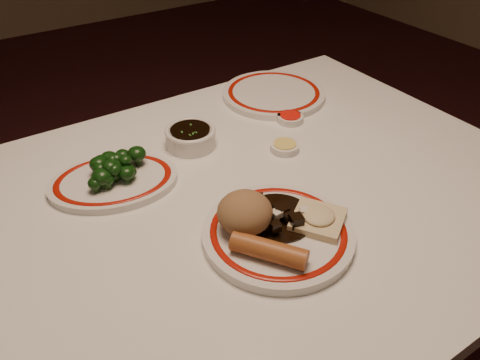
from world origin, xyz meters
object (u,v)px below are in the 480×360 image
object	(u,v)px
spring_roll	(269,250)
fried_wonton	(318,218)
main_plate	(278,233)
dining_table	(246,227)
broccoli_plate	(114,181)
stirfry_heap	(275,214)
soy_bowl	(191,138)
rice_mound	(245,212)
broccoli_pile	(112,167)

from	to	relation	value
spring_roll	fried_wonton	distance (m)	0.12
fried_wonton	main_plate	bearing A→B (deg)	161.86
dining_table	fried_wonton	bearing A→B (deg)	-74.59
main_plate	broccoli_plate	xyz separation A→B (m)	(-0.18, 0.30, -0.00)
spring_roll	stirfry_heap	xyz separation A→B (m)	(0.06, 0.07, -0.01)
fried_wonton	broccoli_plate	size ratio (longest dim) A/B	0.40
fried_wonton	soy_bowl	size ratio (longest dim) A/B	1.08
spring_roll	soy_bowl	bearing A→B (deg)	44.54
rice_mound	fried_wonton	xyz separation A→B (m)	(0.11, -0.06, -0.02)
fried_wonton	soy_bowl	xyz separation A→B (m)	(-0.05, 0.37, -0.01)
spring_roll	broccoli_plate	size ratio (longest dim) A/B	0.42
rice_mound	broccoli_plate	distance (m)	0.30
fried_wonton	broccoli_pile	world-z (taller)	broccoli_pile
main_plate	fried_wonton	xyz separation A→B (m)	(0.07, -0.02, 0.02)
main_plate	rice_mound	xyz separation A→B (m)	(-0.05, 0.04, 0.04)
rice_mound	fried_wonton	distance (m)	0.13
fried_wonton	broccoli_pile	distance (m)	0.41
spring_roll	fried_wonton	xyz separation A→B (m)	(0.12, 0.02, -0.01)
broccoli_plate	spring_roll	bearing A→B (deg)	-69.48
dining_table	stirfry_heap	xyz separation A→B (m)	(-0.01, -0.11, 0.12)
dining_table	rice_mound	distance (m)	0.19
broccoli_plate	soy_bowl	distance (m)	0.20
dining_table	main_plate	xyz separation A→B (m)	(-0.03, -0.14, 0.10)
broccoli_pile	soy_bowl	distance (m)	0.20
spring_roll	broccoli_pile	distance (m)	0.37
broccoli_pile	rice_mound	bearing A→B (deg)	-63.55
rice_mound	stirfry_heap	world-z (taller)	rice_mound
spring_roll	broccoli_plate	distance (m)	0.37
broccoli_pile	soy_bowl	size ratio (longest dim) A/B	1.22
stirfry_heap	broccoli_pile	xyz separation A→B (m)	(-0.19, 0.28, 0.01)
dining_table	rice_mound	bearing A→B (deg)	-125.24
broccoli_pile	fried_wonton	bearing A→B (deg)	-52.90
fried_wonton	soy_bowl	world-z (taller)	same
dining_table	soy_bowl	world-z (taller)	soy_bowl
rice_mound	spring_roll	bearing A→B (deg)	-95.54
spring_roll	broccoli_plate	bearing A→B (deg)	75.16
dining_table	fried_wonton	world-z (taller)	fried_wonton
rice_mound	stirfry_heap	bearing A→B (deg)	-9.79
dining_table	stirfry_heap	world-z (taller)	stirfry_heap
spring_roll	stirfry_heap	bearing A→B (deg)	12.43
stirfry_heap	soy_bowl	world-z (taller)	stirfry_heap
main_plate	soy_bowl	distance (m)	0.35
main_plate	fried_wonton	bearing A→B (deg)	-18.14
stirfry_heap	broccoli_pile	world-z (taller)	broccoli_pile
dining_table	broccoli_pile	xyz separation A→B (m)	(-0.20, 0.17, 0.13)
main_plate	broccoli_pile	bearing A→B (deg)	120.38
stirfry_heap	soy_bowl	bearing A→B (deg)	89.04
spring_roll	soy_bowl	xyz separation A→B (m)	(0.07, 0.39, -0.01)
main_plate	rice_mound	world-z (taller)	rice_mound
stirfry_heap	broccoli_plate	world-z (taller)	stirfry_heap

